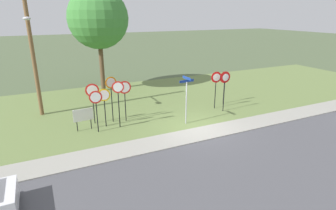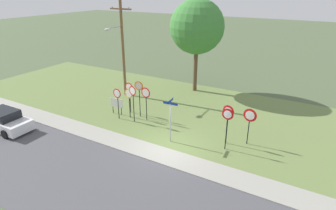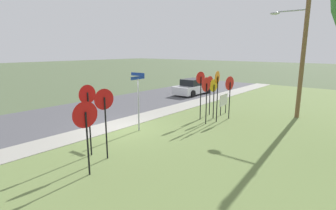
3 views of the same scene
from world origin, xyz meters
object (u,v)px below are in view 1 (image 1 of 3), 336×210
at_px(stop_sign_far_left, 104,99).
at_px(stop_sign_center_tall, 96,103).
at_px(stop_sign_near_left, 93,95).
at_px(yield_sign_near_left, 225,82).
at_px(stop_sign_near_right, 111,90).
at_px(stop_sign_far_right, 125,92).
at_px(yield_sign_far_left, 225,80).
at_px(notice_board, 83,116).
at_px(oak_tree_left, 98,19).
at_px(stop_sign_far_center, 118,94).
at_px(yield_sign_near_right, 216,81).
at_px(utility_pole, 31,43).
at_px(street_name_post, 186,96).

relative_size(stop_sign_far_left, stop_sign_center_tall, 0.96).
distance_m(stop_sign_near_left, yield_sign_near_left, 8.34).
bearing_deg(stop_sign_far_left, stop_sign_near_right, 50.76).
xyz_separation_m(stop_sign_far_right, yield_sign_far_left, (7.37, 0.20, -0.05)).
relative_size(yield_sign_far_left, notice_board, 1.90).
xyz_separation_m(stop_sign_near_right, stop_sign_center_tall, (-1.13, -1.12, -0.30)).
relative_size(stop_sign_far_right, oak_tree_left, 0.30).
xyz_separation_m(stop_sign_near_right, stop_sign_far_center, (0.15, -0.96, -0.05)).
bearing_deg(stop_sign_center_tall, stop_sign_near_right, 48.51).
bearing_deg(yield_sign_near_right, stop_sign_near_left, -176.43).
bearing_deg(stop_sign_near_right, yield_sign_far_left, -9.00).
xyz_separation_m(yield_sign_near_right, utility_pole, (-10.80, 3.69, 2.61)).
relative_size(stop_sign_far_center, yield_sign_far_left, 1.14).
bearing_deg(stop_sign_near_right, utility_pole, 132.66).
xyz_separation_m(stop_sign_far_left, yield_sign_near_left, (7.70, -0.80, 0.35)).
height_order(stop_sign_far_right, stop_sign_center_tall, stop_sign_far_right).
relative_size(stop_sign_near_left, oak_tree_left, 0.30).
distance_m(stop_sign_center_tall, street_name_post, 5.06).
bearing_deg(oak_tree_left, stop_sign_center_tall, -104.68).
xyz_separation_m(stop_sign_far_center, oak_tree_left, (0.94, 8.33, 3.87)).
bearing_deg(stop_sign_far_center, stop_sign_near_left, 146.61).
bearing_deg(oak_tree_left, stop_sign_far_left, -101.80).
relative_size(yield_sign_near_left, utility_pole, 0.32).
bearing_deg(stop_sign_far_left, stop_sign_center_tall, -126.92).
relative_size(stop_sign_far_right, stop_sign_center_tall, 1.06).
bearing_deg(yield_sign_near_right, street_name_post, -144.54).
bearing_deg(street_name_post, stop_sign_far_center, 157.59).
relative_size(utility_pole, notice_board, 6.72).
relative_size(stop_sign_far_right, yield_sign_near_right, 0.97).
distance_m(stop_sign_near_left, oak_tree_left, 8.49).
xyz_separation_m(yield_sign_near_left, oak_tree_left, (-6.05, 8.70, 3.83)).
relative_size(stop_sign_far_left, stop_sign_far_center, 0.83).
bearing_deg(stop_sign_near_right, oak_tree_left, 72.76).
relative_size(yield_sign_near_right, oak_tree_left, 0.31).
bearing_deg(oak_tree_left, yield_sign_near_left, -55.17).
bearing_deg(street_name_post, stop_sign_near_left, 149.57).
height_order(stop_sign_near_left, stop_sign_far_right, stop_sign_far_right).
relative_size(stop_sign_near_left, stop_sign_far_center, 0.90).
relative_size(stop_sign_near_left, utility_pole, 0.29).
distance_m(stop_sign_near_left, stop_sign_far_center, 1.69).
relative_size(stop_sign_far_right, street_name_post, 0.88).
xyz_separation_m(stop_sign_far_left, yield_sign_near_right, (7.50, -0.09, 0.29)).
relative_size(stop_sign_far_center, oak_tree_left, 0.33).
height_order(stop_sign_near_right, utility_pole, utility_pole).
bearing_deg(yield_sign_near_right, stop_sign_far_left, -171.19).
relative_size(yield_sign_near_left, street_name_post, 0.94).
height_order(stop_sign_far_center, yield_sign_near_right, stop_sign_far_center).
xyz_separation_m(stop_sign_far_left, street_name_post, (4.38, -1.61, 0.06)).
height_order(utility_pole, oak_tree_left, utility_pole).
height_order(yield_sign_far_left, notice_board, yield_sign_far_left).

